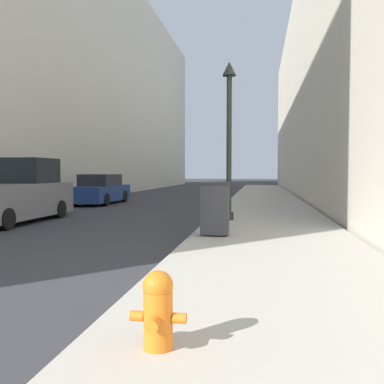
{
  "coord_description": "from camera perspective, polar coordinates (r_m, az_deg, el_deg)",
  "views": [
    {
      "loc": [
        5.48,
        -2.55,
        1.67
      ],
      "look_at": [
        2.03,
        19.18,
        0.63
      ],
      "focal_mm": 40.0,
      "sensor_mm": 36.0,
      "label": 1
    }
  ],
  "objects": [
    {
      "name": "parked_sedan_near",
      "position": [
        22.81,
        -12.1,
        0.25
      ],
      "size": [
        1.82,
        4.8,
        1.55
      ],
      "color": "navy",
      "rests_on": "ground"
    },
    {
      "name": "pickup_truck",
      "position": [
        15.3,
        -22.87,
        -0.4
      ],
      "size": [
        2.1,
        5.32,
        2.14
      ],
      "color": "slate",
      "rests_on": "ground"
    },
    {
      "name": "trash_bin",
      "position": [
        10.3,
        3.09,
        -2.17
      ],
      "size": [
        0.67,
        0.59,
        1.28
      ],
      "color": "#3D3D42",
      "rests_on": "sidewalk_right"
    },
    {
      "name": "building_left_glass",
      "position": [
        33.61,
        -20.91,
        14.56
      ],
      "size": [
        12.0,
        60.0,
        17.35
      ],
      "color": "beige",
      "rests_on": "ground"
    },
    {
      "name": "sidewalk_right",
      "position": [
        20.61,
        9.84,
        -1.79
      ],
      "size": [
        3.9,
        60.0,
        0.14
      ],
      "color": "#ADA89E",
      "rests_on": "ground"
    },
    {
      "name": "lamppost",
      "position": [
        13.69,
        4.97,
        8.71
      ],
      "size": [
        0.44,
        0.44,
        4.99
      ],
      "color": "#2D332D",
      "rests_on": "sidewalk_right"
    },
    {
      "name": "fire_hydrant",
      "position": [
        3.82,
        -4.57,
        -15.16
      ],
      "size": [
        0.49,
        0.38,
        0.68
      ],
      "color": "orange",
      "rests_on": "sidewalk_right"
    }
  ]
}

